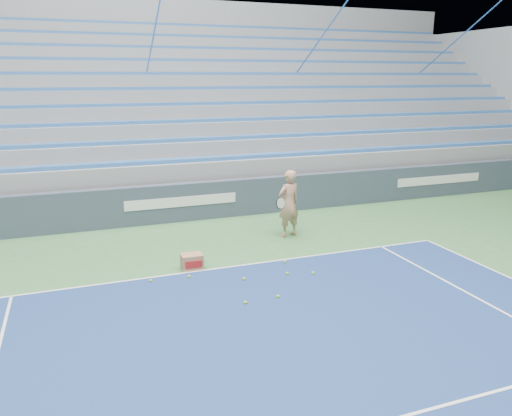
{
  "coord_description": "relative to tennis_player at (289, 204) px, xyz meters",
  "views": [
    {
      "loc": [
        -2.78,
        2.1,
        4.04
      ],
      "look_at": [
        1.02,
        12.38,
        1.15
      ],
      "focal_mm": 35.0,
      "sensor_mm": 36.0,
      "label": 1
    }
  ],
  "objects": [
    {
      "name": "tennis_ball_3",
      "position": [
        -3.07,
        -1.88,
        -0.84
      ],
      "size": [
        0.07,
        0.07,
        0.07
      ],
      "primitive_type": "sphere",
      "color": "#A7D72C",
      "rests_on": "ground"
    },
    {
      "name": "tennis_ball_5",
      "position": [
        -1.1,
        -2.44,
        -0.84
      ],
      "size": [
        0.07,
        0.07,
        0.07
      ],
      "primitive_type": "sphere",
      "color": "#A7D72C",
      "rests_on": "ground"
    },
    {
      "name": "tennis_ball_7",
      "position": [
        -2.05,
        -2.39,
        -0.84
      ],
      "size": [
        0.07,
        0.07,
        0.07
      ],
      "primitive_type": "sphere",
      "color": "#A7D72C",
      "rests_on": "ground"
    },
    {
      "name": "tennis_ball_0",
      "position": [
        -0.87,
        -1.79,
        -0.84
      ],
      "size": [
        0.07,
        0.07,
        0.07
      ],
      "primitive_type": "sphere",
      "color": "#A7D72C",
      "rests_on": "ground"
    },
    {
      "name": "bleachers",
      "position": [
        -2.32,
        8.11,
        1.48
      ],
      "size": [
        31.0,
        9.15,
        7.3
      ],
      "color": "gray",
      "rests_on": "ground"
    },
    {
      "name": "tennis_ball_4",
      "position": [
        -0.58,
        -2.6,
        -0.84
      ],
      "size": [
        0.07,
        0.07,
        0.07
      ],
      "primitive_type": "sphere",
      "color": "#A7D72C",
      "rests_on": "ground"
    },
    {
      "name": "tennis_ball_2",
      "position": [
        -2.38,
        -3.45,
        -0.84
      ],
      "size": [
        0.07,
        0.07,
        0.07
      ],
      "primitive_type": "sphere",
      "color": "#A7D72C",
      "rests_on": "ground"
    },
    {
      "name": "tennis_ball_6",
      "position": [
        -3.86,
        -1.83,
        -0.84
      ],
      "size": [
        0.07,
        0.07,
        0.07
      ],
      "primitive_type": "sphere",
      "color": "#A7D72C",
      "rests_on": "ground"
    },
    {
      "name": "ball_box",
      "position": [
        -2.9,
        -1.42,
        -0.71
      ],
      "size": [
        0.46,
        0.36,
        0.34
      ],
      "color": "#996E4A",
      "rests_on": "ground"
    },
    {
      "name": "tennis_ball_1",
      "position": [
        -1.72,
        -3.41,
        -0.84
      ],
      "size": [
        0.07,
        0.07,
        0.07
      ],
      "primitive_type": "sphere",
      "color": "#A7D72C",
      "rests_on": "ground"
    },
    {
      "name": "tennis_player",
      "position": [
        0.0,
        0.0,
        0.0
      ],
      "size": [
        0.97,
        0.9,
        1.75
      ],
      "color": "tan",
      "rests_on": "ground"
    },
    {
      "name": "sponsor_barrier",
      "position": [
        -2.32,
        2.39,
        -0.33
      ],
      "size": [
        30.0,
        0.32,
        1.1
      ],
      "color": "#344150",
      "rests_on": "ground"
    }
  ]
}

